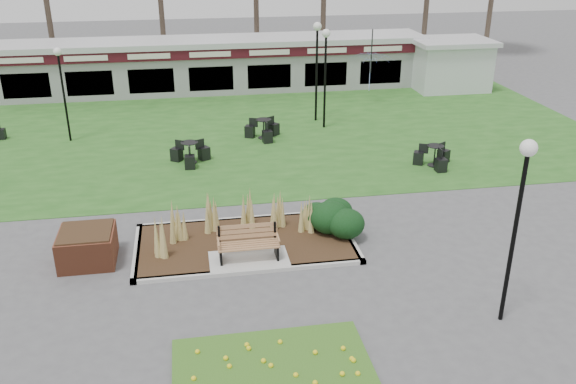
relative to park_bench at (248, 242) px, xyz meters
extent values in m
plane|color=#515154|center=(0.00, -0.25, -0.59)|extent=(100.00, 100.00, 0.00)
cube|color=#23591C|center=(0.00, 11.75, -0.58)|extent=(34.00, 16.00, 0.02)
cube|color=#39601B|center=(0.00, -4.85, -0.55)|extent=(4.20, 3.00, 0.08)
cube|color=#362715|center=(0.00, 0.95, -0.53)|extent=(6.22, 3.22, 0.12)
cube|color=#B7B7B2|center=(0.00, -0.66, -0.53)|extent=(6.40, 0.18, 0.12)
cube|color=#B7B7B2|center=(0.00, 2.56, -0.53)|extent=(6.40, 0.18, 0.12)
cube|color=#B7B7B2|center=(-3.11, 0.95, -0.53)|extent=(0.18, 3.40, 0.12)
cube|color=#B7B7B2|center=(3.11, 0.95, -0.53)|extent=(0.18, 3.40, 0.12)
cube|color=#B7B7B2|center=(0.00, -0.10, -0.52)|extent=(2.20, 1.20, 0.13)
cone|color=tan|center=(-1.90, 1.35, 0.11)|extent=(0.36, 0.36, 1.15)
cone|color=tan|center=(-0.90, 1.75, 0.11)|extent=(0.36, 0.36, 1.15)
cone|color=tan|center=(0.20, 1.95, 0.11)|extent=(0.36, 0.36, 1.15)
cone|color=tan|center=(1.10, 1.75, 0.11)|extent=(0.36, 0.36, 1.15)
cone|color=tan|center=(1.90, 1.35, 0.11)|extent=(0.36, 0.36, 1.15)
cone|color=tan|center=(-2.40, 0.55, 0.11)|extent=(0.36, 0.36, 1.15)
ellipsoid|color=black|center=(2.60, 1.15, 0.00)|extent=(1.21, 1.10, 0.99)
ellipsoid|color=black|center=(3.00, 0.75, -0.04)|extent=(1.10, 1.00, 0.90)
ellipsoid|color=black|center=(2.90, 1.65, -0.06)|extent=(1.06, 0.96, 0.86)
ellipsoid|color=black|center=(2.30, 1.65, -0.11)|extent=(0.92, 0.84, 0.76)
cube|color=#9D6947|center=(0.00, -0.10, -0.03)|extent=(1.70, 0.57, 0.04)
cube|color=#9D6947|center=(0.00, 0.21, 0.25)|extent=(1.70, 0.13, 0.44)
cube|color=black|center=(-0.78, -0.10, -0.25)|extent=(0.06, 0.55, 0.42)
cube|color=black|center=(0.78, -0.10, -0.25)|extent=(0.06, 0.55, 0.42)
cube|color=black|center=(-0.78, 0.20, 0.22)|extent=(0.06, 0.06, 0.50)
cube|color=black|center=(0.78, 0.20, 0.22)|extent=(0.06, 0.06, 0.50)
cube|color=#9D6947|center=(-0.82, -0.12, 0.15)|extent=(0.05, 0.50, 0.04)
cube|color=#9D6947|center=(0.82, -0.12, 0.15)|extent=(0.05, 0.50, 0.04)
cube|color=brown|center=(-4.40, 0.75, -0.14)|extent=(1.50, 1.50, 0.90)
cube|color=#362715|center=(-4.40, 0.75, 0.33)|extent=(1.40, 1.40, 0.06)
cube|color=#959598|center=(0.00, 19.75, 0.71)|extent=(24.00, 3.00, 2.60)
cube|color=#410E16|center=(0.00, 18.20, 1.76)|extent=(24.00, 0.18, 0.55)
cube|color=silver|center=(0.00, 19.75, 2.16)|extent=(24.60, 3.40, 0.30)
cube|color=silver|center=(0.00, 18.09, 1.76)|extent=(22.00, 0.02, 0.28)
cube|color=black|center=(0.00, 18.30, 0.41)|extent=(22.00, 0.10, 1.30)
cube|color=silver|center=(13.50, 17.75, 0.71)|extent=(4.00, 3.00, 2.60)
cube|color=silver|center=(13.50, 17.75, 2.11)|extent=(4.40, 3.40, 0.25)
cylinder|color=#47382B|center=(-9.00, 27.75, 2.00)|extent=(0.36, 0.36, 5.17)
cylinder|color=#47382B|center=(-3.00, 27.75, 2.00)|extent=(0.36, 0.36, 5.17)
cylinder|color=#47382B|center=(3.00, 27.75, 2.00)|extent=(0.36, 0.36, 5.17)
cylinder|color=#47382B|center=(9.00, 27.75, 2.00)|extent=(0.36, 0.36, 5.17)
cylinder|color=#47382B|center=(15.00, 27.75, 2.00)|extent=(0.36, 0.36, 5.17)
cylinder|color=#47382B|center=(21.00, 27.75, 2.00)|extent=(0.36, 0.36, 5.17)
cylinder|color=black|center=(5.63, -3.75, 1.49)|extent=(0.10, 0.10, 4.16)
sphere|color=white|center=(5.63, -3.75, 3.74)|extent=(0.37, 0.37, 0.37)
cylinder|color=black|center=(-6.53, 11.70, 1.27)|extent=(0.09, 0.09, 3.73)
sphere|color=white|center=(-6.53, 11.70, 3.29)|extent=(0.34, 0.34, 0.34)
cylinder|color=black|center=(4.83, 11.72, 1.49)|extent=(0.10, 0.10, 4.15)
sphere|color=white|center=(4.83, 11.72, 3.73)|extent=(0.37, 0.37, 0.37)
cylinder|color=black|center=(4.68, 12.88, 1.55)|extent=(0.11, 0.11, 4.28)
sphere|color=white|center=(4.68, 12.88, 3.86)|extent=(0.39, 0.39, 0.39)
cube|color=black|center=(-9.54, 12.44, -0.34)|extent=(0.34, 0.34, 0.46)
cylinder|color=black|center=(-1.42, 8.06, -0.55)|extent=(0.50, 0.50, 0.03)
cylinder|color=black|center=(-1.42, 8.06, -0.15)|extent=(0.06, 0.06, 0.82)
cylinder|color=black|center=(-1.42, 8.06, 0.27)|extent=(0.68, 0.68, 0.03)
cube|color=black|center=(-0.86, 8.35, -0.31)|extent=(0.52, 0.52, 0.52)
cube|color=black|center=(-1.94, 8.40, -0.31)|extent=(0.53, 0.53, 0.52)
cube|color=black|center=(-1.45, 7.44, -0.31)|extent=(0.40, 0.40, 0.52)
cylinder|color=black|center=(1.85, 10.61, -0.55)|extent=(0.50, 0.50, 0.03)
cylinder|color=black|center=(1.85, 10.61, -0.14)|extent=(0.06, 0.06, 0.83)
cylinder|color=black|center=(1.85, 10.61, 0.28)|extent=(0.69, 0.69, 0.03)
cube|color=black|center=(2.35, 10.99, -0.30)|extent=(0.55, 0.55, 0.53)
cube|color=black|center=(1.26, 10.85, -0.30)|extent=(0.51, 0.51, 0.53)
cube|color=black|center=(1.93, 9.98, -0.30)|extent=(0.44, 0.44, 0.53)
cylinder|color=black|center=(7.95, 6.12, -0.55)|extent=(0.49, 0.49, 0.03)
cylinder|color=black|center=(7.95, 6.12, -0.16)|extent=(0.06, 0.06, 0.80)
cylinder|color=black|center=(7.95, 6.12, 0.25)|extent=(0.66, 0.66, 0.03)
cube|color=black|center=(8.47, 6.44, -0.31)|extent=(0.52, 0.52, 0.51)
cube|color=black|center=(7.42, 6.40, -0.31)|extent=(0.51, 0.51, 0.51)
cube|color=black|center=(7.98, 5.51, -0.31)|extent=(0.39, 0.39, 0.51)
cylinder|color=black|center=(8.00, 15.09, 0.51)|extent=(0.06, 0.06, 2.20)
imported|color=#3559BA|center=(8.00, 15.09, 1.19)|extent=(2.39, 2.43, 2.05)
imported|color=black|center=(-11.35, 26.75, 0.19)|extent=(4.98, 3.12, 1.55)
camera|label=1|loc=(-1.42, -14.84, 8.02)|focal=38.00mm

